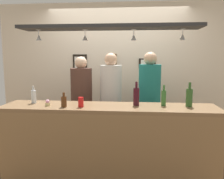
{
  "coord_description": "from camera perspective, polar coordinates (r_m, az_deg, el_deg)",
  "views": [
    {
      "loc": [
        0.29,
        -3.11,
        1.62
      ],
      "look_at": [
        0.0,
        0.1,
        1.16
      ],
      "focal_mm": 36.28,
      "sensor_mm": 36.0,
      "label": 1
    }
  ],
  "objects": [
    {
      "name": "bottle_beer_brown_stubby",
      "position": [
        2.82,
        -12.04,
        -2.92
      ],
      "size": [
        0.07,
        0.07,
        0.18
      ],
      "color": "#512D14",
      "rests_on": "bar_counter"
    },
    {
      "name": "overhead_glass_rack",
      "position": [
        2.85,
        -0.76,
        15.43
      ],
      "size": [
        2.2,
        0.36,
        0.04
      ],
      "primitive_type": "cube",
      "color": "black"
    },
    {
      "name": "bottle_champagne_green",
      "position": [
        2.94,
        18.89,
        -1.8
      ],
      "size": [
        0.08,
        0.08,
        0.3
      ],
      "color": "#2D5623",
      "rests_on": "bar_counter"
    },
    {
      "name": "hanging_wineglass_center_left",
      "position": [
        2.89,
        5.49,
        13.06
      ],
      "size": [
        0.07,
        0.07,
        0.13
      ],
      "color": "silver",
      "rests_on": "overhead_glass_rack"
    },
    {
      "name": "picture_frame_crest",
      "position": [
        4.18,
        -0.07,
        7.19
      ],
      "size": [
        0.18,
        0.02,
        0.26
      ],
      "color": "brown",
      "rests_on": "back_wall"
    },
    {
      "name": "person_left_brown_shirt",
      "position": [
        3.67,
        -7.68,
        -1.99
      ],
      "size": [
        0.34,
        0.34,
        1.63
      ],
      "color": "#2D334C",
      "rests_on": "ground_plane"
    },
    {
      "name": "drink_can",
      "position": [
        2.79,
        -7.85,
        -3.16
      ],
      "size": [
        0.07,
        0.07,
        0.12
      ],
      "primitive_type": "cylinder",
      "color": "red",
      "rests_on": "bar_counter"
    },
    {
      "name": "hanging_wineglass_far_left",
      "position": [
        3.04,
        -17.96,
        12.45
      ],
      "size": [
        0.07,
        0.07,
        0.13
      ],
      "color": "silver",
      "rests_on": "overhead_glass_rack"
    },
    {
      "name": "hanging_wineglass_center",
      "position": [
        2.94,
        17.36,
        12.65
      ],
      "size": [
        0.07,
        0.07,
        0.13
      ],
      "color": "silver",
      "rests_on": "overhead_glass_rack"
    },
    {
      "name": "ground_plane",
      "position": [
        3.52,
        -0.16,
        -19.32
      ],
      "size": [
        8.0,
        8.0,
        0.0
      ],
      "primitive_type": "plane",
      "color": "brown"
    },
    {
      "name": "bottle_soda_clear",
      "position": [
        3.16,
        -19.14,
        -1.62
      ],
      "size": [
        0.06,
        0.06,
        0.23
      ],
      "color": "silver",
      "rests_on": "bar_counter"
    },
    {
      "name": "bottle_wine_dark_red",
      "position": [
        2.87,
        6.14,
        -1.66
      ],
      "size": [
        0.08,
        0.08,
        0.3
      ],
      "color": "#380F19",
      "rests_on": "bar_counter"
    },
    {
      "name": "bottle_beer_green_import",
      "position": [
        2.91,
        12.89,
        -1.96
      ],
      "size": [
        0.06,
        0.06,
        0.26
      ],
      "color": "#336B2D",
      "rests_on": "bar_counter"
    },
    {
      "name": "person_right_teal_shirt",
      "position": [
        3.58,
        9.4,
        -1.54
      ],
      "size": [
        0.34,
        0.34,
        1.7
      ],
      "color": "#2D334C",
      "rests_on": "ground_plane"
    },
    {
      "name": "cupcake",
      "position": [
        2.95,
        -15.93,
        -3.28
      ],
      "size": [
        0.06,
        0.06,
        0.08
      ],
      "color": "beige",
      "rests_on": "bar_counter"
    },
    {
      "name": "back_wall",
      "position": [
        4.23,
        1.24,
        3.76
      ],
      "size": [
        4.4,
        0.06,
        2.6
      ],
      "primitive_type": "cube",
      "color": "beige",
      "rests_on": "ground_plane"
    },
    {
      "name": "person_middle_white_patterned_shirt",
      "position": [
        3.59,
        -0.31,
        -1.56
      ],
      "size": [
        0.34,
        0.34,
        1.69
      ],
      "color": "#2D334C",
      "rests_on": "ground_plane"
    },
    {
      "name": "bar_counter",
      "position": [
        2.78,
        -1.16,
        -11.51
      ],
      "size": [
        2.7,
        0.55,
        1.02
      ],
      "color": "brown",
      "rests_on": "ground_plane"
    },
    {
      "name": "hanging_wineglass_left",
      "position": [
        2.93,
        -6.81,
        12.97
      ],
      "size": [
        0.07,
        0.07,
        0.13
      ],
      "color": "silver",
      "rests_on": "overhead_glass_rack"
    },
    {
      "name": "picture_frame_lower_pair",
      "position": [
        4.17,
        8.84,
        6.5
      ],
      "size": [
        0.3,
        0.02,
        0.18
      ],
      "color": "black",
      "rests_on": "back_wall"
    },
    {
      "name": "picture_frame_caricature",
      "position": [
        4.28,
        -8.08,
        6.47
      ],
      "size": [
        0.26,
        0.02,
        0.34
      ],
      "color": "black",
      "rests_on": "back_wall"
    }
  ]
}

